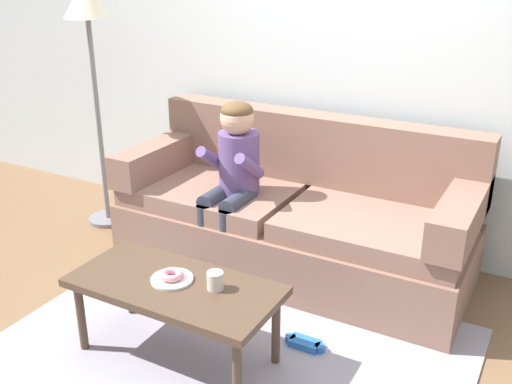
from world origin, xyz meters
The scene contains 11 objects.
ground centered at (0.00, 0.00, 0.00)m, with size 10.00×10.00×0.00m, color brown.
wall_back centered at (0.00, 1.40, 1.40)m, with size 8.00×0.10×2.80m, color silver.
area_rug centered at (0.00, -0.25, 0.01)m, with size 2.36×1.88×0.01m, color #9993A3.
couch centered at (-0.11, 0.85, 0.34)m, with size 2.25×0.90×0.96m.
coffee_table centered at (-0.21, -0.32, 0.39)m, with size 1.05×0.50×0.44m.
person_child centered at (-0.45, 0.64, 0.67)m, with size 0.34×0.58×1.10m.
plate centered at (-0.24, -0.31, 0.44)m, with size 0.21×0.21×0.01m, color white.
donut centered at (-0.24, -0.31, 0.47)m, with size 0.12×0.12×0.04m, color pink.
mug centered at (-0.01, -0.27, 0.48)m, with size 0.08×0.08×0.09m, color silver.
toy_controller centered at (0.33, 0.05, 0.03)m, with size 0.23×0.09×0.05m.
floor_lamp centered at (-1.67, 0.79, 1.46)m, with size 0.32×0.32×1.78m.
Camera 1 is at (1.35, -2.33, 1.93)m, focal length 41.48 mm.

